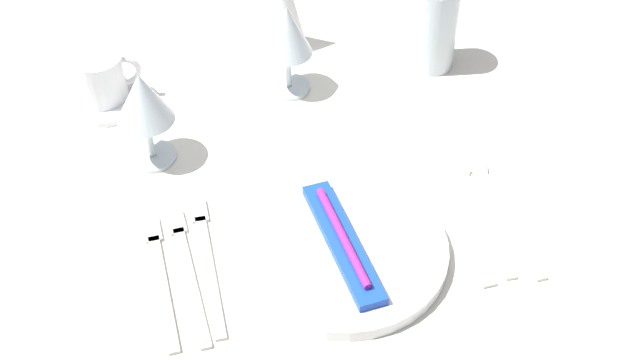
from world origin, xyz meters
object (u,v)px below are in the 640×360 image
(dinner_plate, at_px, (342,250))
(fork_inner, at_px, (188,269))
(spoon_soup, at_px, (475,201))
(wine_glass_centre, at_px, (143,101))
(spoon_dessert, at_px, (497,200))
(fork_salad, at_px, (160,276))
(napkin_folded, at_px, (282,2))
(coffee_cup_left, at_px, (100,76))
(wine_glass_left, at_px, (287,34))
(drink_tumbler, at_px, (434,27))
(toothbrush_package, at_px, (343,241))
(dinner_knife, at_px, (457,224))
(fork_outer, at_px, (207,259))

(dinner_plate, xyz_separation_m, fork_inner, (-0.19, 0.02, -0.01))
(spoon_soup, xyz_separation_m, wine_glass_centre, (-0.41, 0.19, 0.10))
(spoon_dessert, bearing_deg, fork_salad, -176.77)
(fork_salad, xyz_separation_m, napkin_folded, (0.25, 0.45, 0.08))
(wine_glass_centre, bearing_deg, dinner_plate, -48.21)
(coffee_cup_left, xyz_separation_m, wine_glass_left, (0.28, -0.04, 0.05))
(wine_glass_left, xyz_separation_m, drink_tumbler, (0.23, 0.01, -0.03))
(fork_salad, xyz_separation_m, coffee_cup_left, (-0.05, 0.37, 0.04))
(toothbrush_package, relative_size, wine_glass_left, 1.45)
(dinner_plate, xyz_separation_m, wine_glass_centre, (-0.21, 0.24, 0.09))
(spoon_dessert, height_order, drink_tumbler, drink_tumbler)
(wine_glass_centre, bearing_deg, drink_tumbler, 15.13)
(spoon_dessert, height_order, wine_glass_centre, wine_glass_centre)
(dinner_knife, bearing_deg, spoon_dessert, 22.96)
(wine_glass_left, bearing_deg, spoon_soup, -57.67)
(fork_salad, relative_size, spoon_dessert, 0.94)
(wine_glass_centre, relative_size, napkin_folded, 0.86)
(toothbrush_package, bearing_deg, fork_inner, 173.80)
(fork_inner, distance_m, fork_salad, 0.03)
(wine_glass_left, relative_size, drink_tumbler, 1.05)
(drink_tumbler, relative_size, napkin_folded, 0.83)
(dinner_plate, distance_m, wine_glass_left, 0.36)
(dinner_knife, distance_m, wine_glass_centre, 0.45)
(wine_glass_centre, distance_m, drink_tumbler, 0.47)
(fork_inner, xyz_separation_m, fork_salad, (-0.03, -0.00, -0.00))
(fork_inner, bearing_deg, dinner_knife, -0.90)
(drink_tumbler, bearing_deg, spoon_dessert, -92.71)
(napkin_folded, bearing_deg, spoon_dessert, -64.13)
(dinner_plate, xyz_separation_m, coffee_cup_left, (-0.27, 0.39, 0.04))
(dinner_plate, relative_size, wine_glass_centre, 1.83)
(fork_salad, relative_size, wine_glass_left, 1.48)
(toothbrush_package, height_order, drink_tumbler, drink_tumbler)
(fork_outer, height_order, wine_glass_left, wine_glass_left)
(fork_inner, distance_m, coffee_cup_left, 0.38)
(wine_glass_left, bearing_deg, drink_tumbler, 2.83)
(dinner_knife, bearing_deg, napkin_folded, 106.96)
(toothbrush_package, relative_size, coffee_cup_left, 2.05)
(toothbrush_package, distance_m, dinner_knife, 0.16)
(dinner_plate, distance_m, fork_outer, 0.17)
(wine_glass_centre, bearing_deg, coffee_cup_left, 111.70)
(fork_inner, height_order, napkin_folded, napkin_folded)
(fork_salad, distance_m, spoon_dessert, 0.45)
(fork_salad, bearing_deg, napkin_folded, 61.07)
(fork_outer, bearing_deg, wine_glass_left, 61.53)
(wine_glass_centre, bearing_deg, fork_salad, -93.12)
(coffee_cup_left, bearing_deg, spoon_soup, -35.69)
(toothbrush_package, bearing_deg, napkin_folded, 87.42)
(dinner_knife, bearing_deg, fork_salad, 179.56)
(napkin_folded, bearing_deg, wine_glass_centre, -136.12)
(fork_outer, relative_size, dinner_knife, 1.01)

